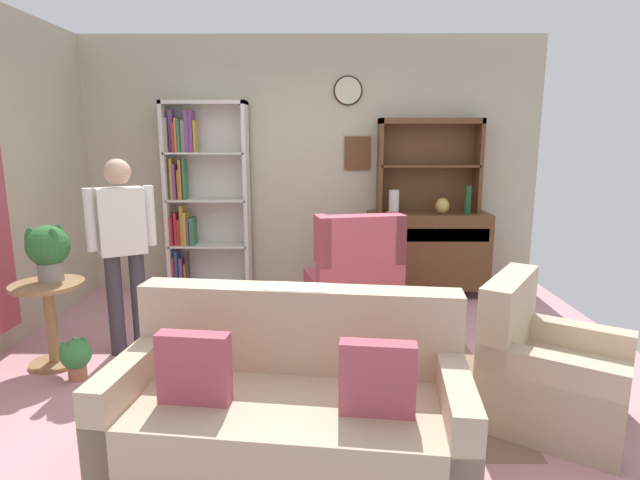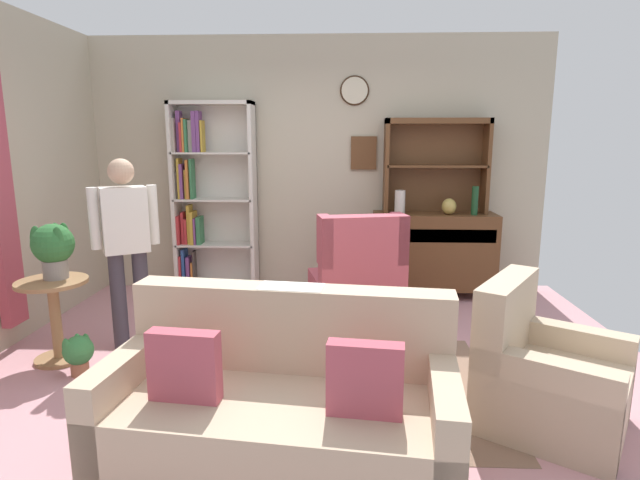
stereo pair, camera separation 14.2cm
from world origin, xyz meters
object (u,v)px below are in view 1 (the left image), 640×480
object	(u,v)px
couch_floral	(291,409)
person_reading	(123,243)
potted_plant_small	(76,356)
bottle_wine	(468,200)
vase_tall	(394,202)
wingback_chair	(354,282)
bookshelf	(200,197)
armchair_floral	(547,376)
potted_plant_large	(48,248)
sideboard_hutch	(429,153)
plant_stand	(50,315)
sideboard	(427,250)
vase_round	(442,206)

from	to	relation	value
couch_floral	person_reading	world-z (taller)	person_reading
potted_plant_small	person_reading	xyz separation A→B (m)	(0.21, 0.49, 0.73)
bottle_wine	potted_plant_small	world-z (taller)	bottle_wine
vase_tall	wingback_chair	bearing A→B (deg)	-120.77
bookshelf	armchair_floral	size ratio (longest dim) A/B	1.98
potted_plant_large	sideboard_hutch	bearing A→B (deg)	30.36
sideboard_hutch	potted_plant_small	xyz separation A→B (m)	(-2.92, -2.16, -1.38)
potted_plant_large	person_reading	bearing A→B (deg)	22.78
couch_floral	armchair_floral	size ratio (longest dim) A/B	1.78
wingback_chair	potted_plant_large	world-z (taller)	potted_plant_large
bookshelf	wingback_chair	world-z (taller)	bookshelf
plant_stand	potted_plant_large	bearing A→B (deg)	80.66
wingback_chair	potted_plant_large	size ratio (longest dim) A/B	2.46
sideboard	wingback_chair	bearing A→B (deg)	-134.82
bookshelf	potted_plant_small	bearing A→B (deg)	-101.44
armchair_floral	person_reading	world-z (taller)	person_reading
sideboard_hutch	wingback_chair	size ratio (longest dim) A/B	1.05
vase_tall	plant_stand	xyz separation A→B (m)	(-2.82, -1.74, -0.64)
sideboard_hutch	vase_tall	size ratio (longest dim) A/B	4.32
couch_floral	plant_stand	world-z (taller)	couch_floral
sideboard	sideboard_hutch	xyz separation A→B (m)	(0.00, 0.11, 1.05)
armchair_floral	person_reading	size ratio (longest dim) A/B	0.68
vase_round	person_reading	size ratio (longest dim) A/B	0.11
couch_floral	armchair_floral	distance (m)	1.60
sideboard	bottle_wine	bearing A→B (deg)	-12.89
vase_round	bottle_wine	bearing A→B (deg)	-4.95
potted_plant_large	potted_plant_small	world-z (taller)	potted_plant_large
armchair_floral	potted_plant_large	distance (m)	3.57
bookshelf	plant_stand	distance (m)	2.14
sideboard	vase_round	size ratio (longest dim) A/B	7.65
vase_round	couch_floral	bearing A→B (deg)	-116.06
couch_floral	person_reading	xyz separation A→B (m)	(-1.41, 1.45, 0.59)
couch_floral	potted_plant_large	size ratio (longest dim) A/B	4.43
armchair_floral	potted_plant_small	distance (m)	3.20
vase_tall	armchair_floral	distance (m)	2.68
vase_tall	wingback_chair	distance (m)	1.12
sideboard_hutch	bottle_wine	distance (m)	0.66
sideboard_hutch	vase_round	xyz separation A→B (m)	(0.13, -0.18, -0.55)
armchair_floral	potted_plant_large	size ratio (longest dim) A/B	2.49
wingback_chair	vase_tall	bearing A→B (deg)	59.23
couch_floral	plant_stand	distance (m)	2.24
sideboard	potted_plant_large	world-z (taller)	potted_plant_large
sideboard_hutch	armchair_floral	world-z (taller)	sideboard_hutch
bookshelf	vase_round	xyz separation A→B (m)	(2.62, -0.15, -0.07)
bottle_wine	potted_plant_large	bearing A→B (deg)	-154.97
vase_round	sideboard_hutch	bearing A→B (deg)	126.48
potted_plant_large	bookshelf	bearing A→B (deg)	69.07
bookshelf	plant_stand	size ratio (longest dim) A/B	3.22
couch_floral	vase_tall	bearing A→B (deg)	72.56
potted_plant_large	wingback_chair	bearing A→B (deg)	21.11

